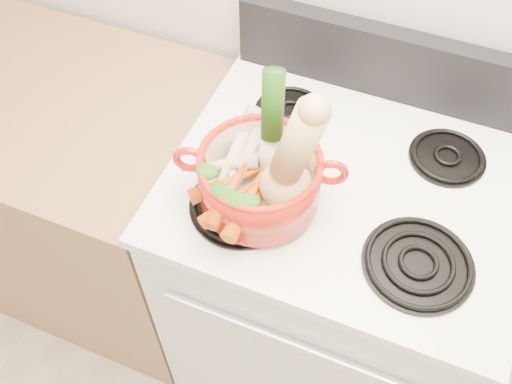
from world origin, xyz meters
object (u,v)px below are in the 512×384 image
at_px(leek, 270,130).
at_px(squash, 293,157).
at_px(dutch_oven, 260,179).
at_px(stove_body, 327,283).

bearing_deg(leek, squash, -52.80).
bearing_deg(leek, dutch_oven, -110.67).
height_order(squash, leek, same).
distance_m(stove_body, squash, 0.69).
height_order(stove_body, dutch_oven, dutch_oven).
bearing_deg(stove_body, squash, -123.64).
bearing_deg(dutch_oven, stove_body, 25.08).
xyz_separation_m(squash, leek, (-0.07, 0.05, 0.00)).
bearing_deg(dutch_oven, squash, -16.26).
distance_m(stove_body, dutch_oven, 0.61).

